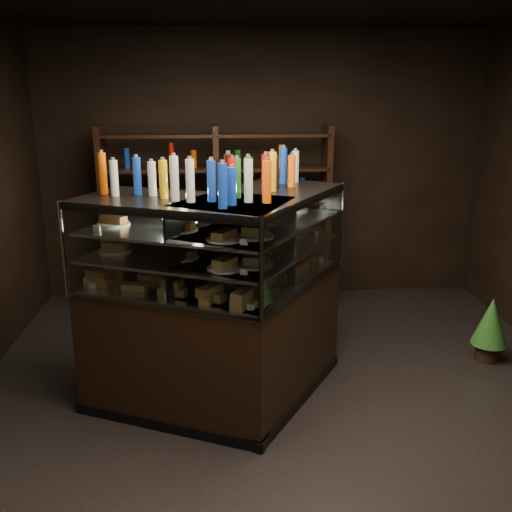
# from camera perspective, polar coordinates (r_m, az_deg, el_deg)

# --- Properties ---
(ground) EXTENTS (5.00, 5.00, 0.00)m
(ground) POSITION_cam_1_polar(r_m,az_deg,el_deg) (4.66, 2.91, -13.99)
(ground) COLOR black
(ground) RESTS_ON ground
(room_shell) EXTENTS (5.02, 5.02, 3.01)m
(room_shell) POSITION_cam_1_polar(r_m,az_deg,el_deg) (4.05, 3.31, 10.50)
(room_shell) COLOR black
(room_shell) RESTS_ON ground
(display_case) EXTENTS (2.13, 1.67, 1.63)m
(display_case) POSITION_cam_1_polar(r_m,az_deg,el_deg) (4.40, -3.14, -8.01)
(display_case) COLOR black
(display_case) RESTS_ON ground
(food_display) EXTENTS (1.70, 1.24, 0.49)m
(food_display) POSITION_cam_1_polar(r_m,az_deg,el_deg) (4.16, -3.25, 0.50)
(food_display) COLOR #D28F4B
(food_display) RESTS_ON display_case
(bottles_top) EXTENTS (1.53, 1.10, 0.30)m
(bottles_top) POSITION_cam_1_polar(r_m,az_deg,el_deg) (4.06, -3.41, 7.97)
(bottles_top) COLOR #147223
(bottles_top) RESTS_ON display_case
(potted_conifer) EXTENTS (0.31, 0.31, 0.67)m
(potted_conifer) POSITION_cam_1_polar(r_m,az_deg,el_deg) (5.50, 22.45, -5.97)
(potted_conifer) COLOR black
(potted_conifer) RESTS_ON ground
(back_shelving) EXTENTS (2.43, 0.45, 2.00)m
(back_shelving) POSITION_cam_1_polar(r_m,az_deg,el_deg) (6.29, -3.85, 0.16)
(back_shelving) COLOR black
(back_shelving) RESTS_ON ground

